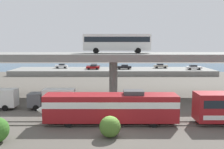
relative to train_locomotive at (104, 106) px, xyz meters
name	(u,v)px	position (x,y,z in m)	size (l,w,h in m)	color
ground_plane	(114,136)	(1.17, -4.00, -2.19)	(260.00, 260.00, 0.00)	#565149
rail_strip_near	(114,125)	(1.17, -0.74, -2.13)	(110.00, 0.12, 0.12)	#59544C
rail_strip_far	(114,122)	(1.17, 0.74, -2.13)	(110.00, 0.12, 0.12)	#59544C
train_locomotive	(104,106)	(0.00, 0.00, 0.00)	(17.12, 3.04, 4.18)	maroon
highway_overpass	(113,57)	(1.17, 16.00, 5.03)	(96.00, 10.66, 7.98)	gray
transit_bus_on_overpass	(117,42)	(1.80, 16.08, 7.85)	(12.00, 2.68, 3.40)	silver
service_truck_west	(53,98)	(-7.83, 7.10, -0.55)	(6.80, 2.46, 3.04)	#515459
pier_parking_lot	(113,71)	(1.17, 51.00, -1.43)	(62.49, 13.44, 1.53)	gray
parked_car_0	(161,66)	(16.81, 53.33, 0.11)	(4.40, 1.97, 1.50)	#9E998C
parked_car_1	(124,67)	(4.70, 49.74, 0.11)	(4.63, 1.87, 1.50)	black
parked_car_2	(62,66)	(-15.54, 53.09, 0.11)	(4.03, 1.84, 1.50)	silver
parked_car_3	(93,67)	(-4.98, 49.08, 0.11)	(4.09, 1.97, 1.50)	maroon
parked_car_4	(94,66)	(-5.04, 52.61, 0.11)	(4.26, 1.93, 1.50)	#515459
parked_car_5	(194,67)	(26.13, 48.31, 0.11)	(4.61, 1.86, 1.50)	silver
harbor_water	(113,67)	(1.17, 74.00, -2.19)	(140.00, 36.00, 0.01)	#2D5170
shrub_right	(110,127)	(0.72, -4.40, -1.06)	(2.26, 2.26, 2.26)	#456927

